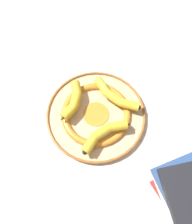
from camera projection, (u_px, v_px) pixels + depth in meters
The scene contains 6 objects.
ground_plane at pixel (97, 124), 0.79m from camera, with size 2.80×2.80×0.00m, color beige.
decorative_bowl at pixel (96, 114), 0.79m from camera, with size 0.36×0.36×0.03m.
banana_a at pixel (104, 133), 0.73m from camera, with size 0.10×0.18×0.03m.
banana_b at pixel (73, 101), 0.78m from camera, with size 0.08×0.16×0.03m.
banana_c at pixel (114, 95), 0.79m from camera, with size 0.21×0.07×0.03m.
book_stack at pixel (187, 196), 0.64m from camera, with size 0.25×0.25×0.11m.
Camera 1 is at (-0.15, 0.24, 0.74)m, focal length 35.00 mm.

